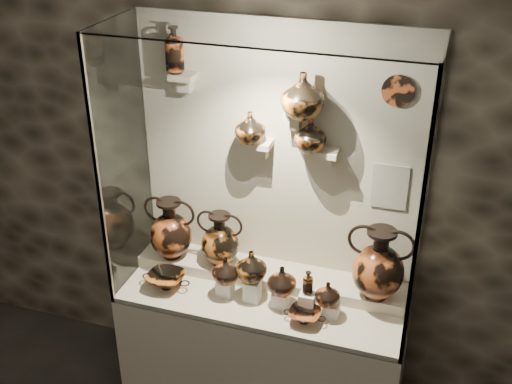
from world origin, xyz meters
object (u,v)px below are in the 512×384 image
kylix_left (166,279)px  jug_b (251,266)px  amphora_left (171,229)px  lekythos_small (308,281)px  kylix_right (305,315)px  ovoid_vase_b (303,95)px  amphora_right (379,264)px  ovoid_vase_c (311,135)px  amphora_mid (220,239)px  lekythos_tall (174,47)px  ovoid_vase_a (250,127)px  jug_c (282,280)px  jug_a (226,270)px  jug_e (328,294)px

kylix_left → jug_b: bearing=-3.0°
amphora_left → lekythos_small: (0.92, -0.18, -0.07)m
kylix_right → ovoid_vase_b: 1.22m
jug_b → kylix_right: size_ratio=0.83×
jug_b → kylix_right: bearing=-42.4°
amphora_right → kylix_right: bearing=-121.8°
lekythos_small → ovoid_vase_c: size_ratio=0.89×
amphora_mid → lekythos_tall: lekythos_tall is taller
lekythos_small → ovoid_vase_c: 0.82m
amphora_mid → lekythos_tall: 1.17m
ovoid_vase_a → jug_c: bearing=-57.0°
lekythos_small → lekythos_tall: bearing=157.0°
kylix_right → ovoid_vase_a: bearing=123.4°
lekythos_small → ovoid_vase_b: 1.04m
jug_c → ovoid_vase_c: size_ratio=0.96×
jug_a → lekythos_small: bearing=-3.6°
jug_a → amphora_mid: bearing=112.6°
jug_e → amphora_left: bearing=156.6°
jug_a → kylix_left: (-0.37, -0.03, -0.13)m
jug_b → ovoid_vase_b: (0.22, 0.21, 0.98)m
ovoid_vase_a → ovoid_vase_c: (0.34, -0.00, 0.00)m
kylix_right → ovoid_vase_b: ovoid_vase_b is taller
jug_c → lekythos_small: 0.15m
jug_a → jug_e: 0.61m
amphora_left → jug_e: 1.06m
amphora_right → kylix_right: (-0.35, -0.27, -0.25)m
amphora_left → kylix_right: bearing=6.7°
ovoid_vase_a → ovoid_vase_c: ovoid_vase_c is taller
amphora_right → amphora_mid: bearing=-161.3°
jug_a → jug_c: (0.34, 0.01, -0.01)m
jug_c → kylix_right: (0.16, -0.10, -0.13)m
jug_c → kylix_left: size_ratio=0.60×
amphora_left → ovoid_vase_a: size_ratio=2.20×
amphora_right → jug_b: (-0.70, -0.15, -0.07)m
amphora_mid → lekythos_small: amphora_mid is taller
jug_c → amphora_left: bearing=-176.1°
ovoid_vase_c → kylix_right: bearing=-77.0°
jug_b → lekythos_tall: 1.30m
jug_a → amphora_left: bearing=150.2°
amphora_right → ovoid_vase_b: bearing=-166.3°
amphora_right → lekythos_tall: size_ratio=1.54×
amphora_right → jug_a: (-0.85, -0.18, -0.11)m
amphora_left → ovoid_vase_b: bearing=26.8°
amphora_mid → ovoid_vase_b: ovoid_vase_b is taller
amphora_mid → jug_b: amphora_mid is taller
kylix_left → jug_a: bearing=-4.8°
jug_c → jug_e: size_ratio=1.19×
amphora_right → ovoid_vase_c: bearing=-170.5°
amphora_right → jug_e: size_ratio=3.01×
amphora_left → jug_b: (0.58, -0.17, -0.04)m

